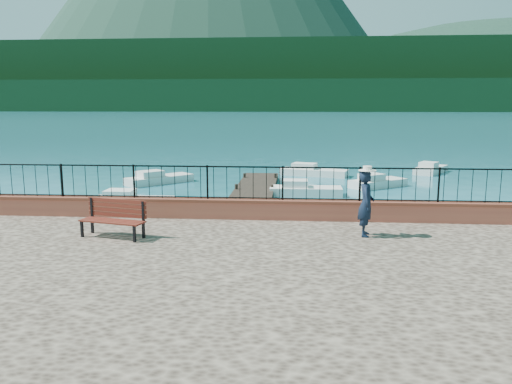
# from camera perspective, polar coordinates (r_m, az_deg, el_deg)

# --- Properties ---
(ground) EXTENTS (2000.00, 2000.00, 0.00)m
(ground) POSITION_cam_1_polar(r_m,az_deg,el_deg) (11.46, 3.98, -13.24)
(ground) COLOR #19596B
(ground) RESTS_ON ground
(parapet) EXTENTS (28.00, 0.46, 0.58)m
(parapet) POSITION_cam_1_polar(r_m,az_deg,el_deg) (14.55, 4.22, -2.03)
(parapet) COLOR #B75B42
(parapet) RESTS_ON promenade
(railing) EXTENTS (27.00, 0.05, 0.95)m
(railing) POSITION_cam_1_polar(r_m,az_deg,el_deg) (14.41, 4.26, 0.95)
(railing) COLOR black
(railing) RESTS_ON parapet
(dock) EXTENTS (2.00, 16.00, 0.30)m
(dock) POSITION_cam_1_polar(r_m,az_deg,el_deg) (23.04, -0.64, -0.89)
(dock) COLOR #2D231C
(dock) RESTS_ON ground
(far_forest) EXTENTS (900.00, 60.00, 18.00)m
(far_forest) POSITION_cam_1_polar(r_m,az_deg,el_deg) (310.56, 4.66, 10.86)
(far_forest) COLOR black
(far_forest) RESTS_ON ground
(foothills) EXTENTS (900.00, 120.00, 44.00)m
(foothills) POSITION_cam_1_polar(r_m,az_deg,el_deg) (370.94, 4.69, 12.74)
(foothills) COLOR black
(foothills) RESTS_ON ground
(companion_hill) EXTENTS (448.00, 384.00, 180.00)m
(companion_hill) POSITION_cam_1_polar(r_m,az_deg,el_deg) (611.47, 25.99, 8.64)
(companion_hill) COLOR #142D23
(companion_hill) RESTS_ON ground
(park_bench) EXTENTS (1.77, 0.95, 0.94)m
(park_bench) POSITION_cam_1_polar(r_m,az_deg,el_deg) (13.11, -15.98, -3.76)
(park_bench) COLOR black
(park_bench) RESTS_ON promenade
(person) EXTENTS (0.46, 0.65, 1.68)m
(person) POSITION_cam_1_polar(r_m,az_deg,el_deg) (12.91, 12.47, -1.31)
(person) COLOR black
(person) RESTS_ON promenade
(hat) EXTENTS (0.44, 0.44, 0.12)m
(hat) POSITION_cam_1_polar(r_m,az_deg,el_deg) (12.77, 12.62, 2.64)
(hat) COLOR white
(hat) RESTS_ON person
(boat_0) EXTENTS (3.56, 1.31, 0.80)m
(boat_0) POSITION_cam_1_polar(r_m,az_deg,el_deg) (22.73, -13.99, -0.71)
(boat_0) COLOR white
(boat_0) RESTS_ON ground
(boat_1) EXTENTS (3.58, 1.32, 0.80)m
(boat_1) POSITION_cam_1_polar(r_m,az_deg,el_deg) (25.04, 5.71, 0.52)
(boat_1) COLOR silver
(boat_1) RESTS_ON ground
(boat_2) EXTENTS (3.42, 2.98, 0.80)m
(boat_2) POSITION_cam_1_polar(r_m,az_deg,el_deg) (28.21, 13.78, 1.36)
(boat_2) COLOR silver
(boat_2) RESTS_ON ground
(boat_3) EXTENTS (3.66, 3.69, 0.80)m
(boat_3) POSITION_cam_1_polar(r_m,az_deg,el_deg) (29.26, -10.98, 1.77)
(boat_3) COLOR silver
(boat_3) RESTS_ON ground
(boat_4) EXTENTS (4.42, 2.46, 0.80)m
(boat_4) POSITION_cam_1_polar(r_m,az_deg,el_deg) (31.99, 6.63, 2.58)
(boat_4) COLOR silver
(boat_4) RESTS_ON ground
(boat_5) EXTENTS (2.82, 3.45, 0.80)m
(boat_5) POSITION_cam_1_polar(r_m,az_deg,el_deg) (34.97, 19.35, 2.71)
(boat_5) COLOR silver
(boat_5) RESTS_ON ground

